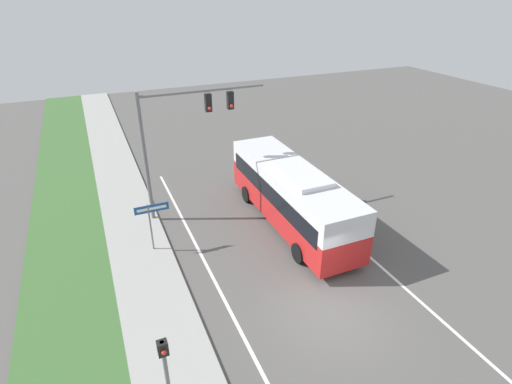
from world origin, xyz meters
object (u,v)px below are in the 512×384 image
(bus, at_px, (291,193))
(signal_gantry, at_px, (180,128))
(street_sign, at_px, (151,218))
(pedestrian_signal, at_px, (166,368))

(bus, relative_size, signal_gantry, 1.46)
(bus, xyz_separation_m, signal_gantry, (-4.71, 3.26, 3.10))
(street_sign, bearing_deg, pedestrian_signal, -97.54)
(bus, relative_size, pedestrian_signal, 3.29)
(bus, bearing_deg, signal_gantry, 145.32)
(pedestrian_signal, bearing_deg, street_sign, 82.46)
(signal_gantry, height_order, street_sign, signal_gantry)
(pedestrian_signal, distance_m, street_sign, 8.60)
(bus, height_order, signal_gantry, signal_gantry)
(signal_gantry, xyz_separation_m, pedestrian_signal, (-3.48, -11.43, -2.84))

